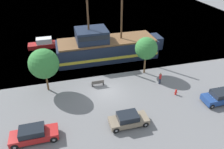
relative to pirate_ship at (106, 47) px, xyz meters
name	(u,v)px	position (x,y,z in m)	size (l,w,h in m)	color
ground_plane	(108,92)	(-2.09, -9.40, -1.90)	(160.00, 160.00, 0.00)	slate
water_surface	(71,6)	(-2.09, 34.60, -1.90)	(80.00, 80.00, 0.00)	#33566B
pirate_ship	(106,47)	(0.00, 0.00, 0.00)	(17.18, 5.21, 11.19)	#192338
moored_boat_dockside	(47,44)	(-9.35, 6.88, -1.28)	(6.70, 2.00, 1.69)	maroon
parked_car_curb_front	(34,134)	(-10.80, -15.22, -1.15)	(4.49, 1.79, 1.51)	#B21E1E
parked_car_curb_mid	(128,119)	(-1.43, -15.61, -1.20)	(4.07, 1.80, 1.42)	#7F705B
parked_car_curb_rear	(222,96)	(10.56, -14.83, -1.16)	(4.78, 1.91, 1.51)	navy
fire_hydrant	(176,92)	(5.97, -12.22, -1.49)	(0.42, 0.25, 0.76)	red
bench_promenade_east	(98,83)	(-3.02, -7.76, -1.46)	(1.62, 0.45, 0.85)	#4C4742
pedestrian_walking_near	(160,78)	(5.11, -9.43, -1.05)	(0.32, 0.32, 1.67)	#232838
tree_row_east	(44,64)	(-9.37, -7.00, 1.93)	(3.67, 3.67, 5.67)	brown
tree_row_mideast	(146,48)	(4.20, -6.21, 1.97)	(3.10, 3.10, 5.42)	brown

